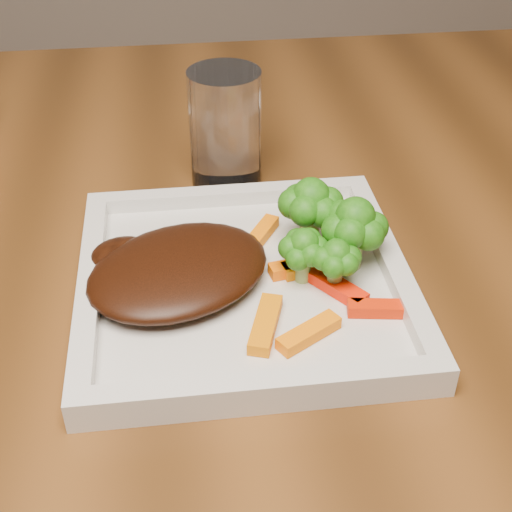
{
  "coord_description": "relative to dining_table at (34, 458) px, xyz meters",
  "views": [
    {
      "loc": [
        0.23,
        -0.51,
        1.13
      ],
      "look_at": [
        0.29,
        -0.04,
        0.79
      ],
      "focal_mm": 50.0,
      "sensor_mm": 36.0,
      "label": 1
    }
  ],
  "objects": [
    {
      "name": "broccoli_0",
      "position": [
        0.32,
        -0.11,
        0.42
      ],
      "size": [
        0.08,
        0.08,
        0.07
      ],
      "primitive_type": null,
      "rotation": [
        0.0,
        0.0,
        0.32
      ],
      "color": "#167112",
      "rests_on": "plate"
    },
    {
      "name": "plate",
      "position": [
        0.26,
        -0.15,
        0.38
      ],
      "size": [
        0.27,
        0.27,
        0.01
      ],
      "primitive_type": "cube",
      "color": "silver",
      "rests_on": "dining_table"
    },
    {
      "name": "carrot_0",
      "position": [
        0.3,
        -0.23,
        0.39
      ],
      "size": [
        0.05,
        0.04,
        0.01
      ],
      "primitive_type": "cube",
      "rotation": [
        0.0,
        0.0,
        0.55
      ],
      "color": "orange",
      "rests_on": "plate"
    },
    {
      "name": "carrot_1",
      "position": [
        0.36,
        -0.21,
        0.39
      ],
      "size": [
        0.05,
        0.02,
        0.01
      ],
      "primitive_type": "cube",
      "rotation": [
        0.0,
        0.0,
        -0.15
      ],
      "color": "red",
      "rests_on": "plate"
    },
    {
      "name": "carrot_2",
      "position": [
        0.27,
        -0.21,
        0.39
      ],
      "size": [
        0.03,
        0.06,
        0.01
      ],
      "primitive_type": "cube",
      "rotation": [
        0.0,
        0.0,
        1.25
      ],
      "color": "orange",
      "rests_on": "plate"
    },
    {
      "name": "carrot_3",
      "position": [
        0.36,
        -0.11,
        0.39
      ],
      "size": [
        0.06,
        0.03,
        0.01
      ],
      "primitive_type": "cube",
      "rotation": [
        0.0,
        0.0,
        0.29
      ],
      "color": "red",
      "rests_on": "plate"
    },
    {
      "name": "drinking_glass",
      "position": [
        0.26,
        0.03,
        0.44
      ],
      "size": [
        0.08,
        0.08,
        0.12
      ],
      "primitive_type": "cylinder",
      "rotation": [
        0.0,
        0.0,
        -0.06
      ],
      "color": "silver",
      "rests_on": "dining_table"
    },
    {
      "name": "carrot_4",
      "position": [
        0.28,
        -0.09,
        0.39
      ],
      "size": [
        0.04,
        0.05,
        0.01
      ],
      "primitive_type": "cube",
      "rotation": [
        0.0,
        0.0,
        1.02
      ],
      "color": "orange",
      "rests_on": "plate"
    },
    {
      "name": "steak",
      "position": [
        0.21,
        -0.15,
        0.4
      ],
      "size": [
        0.19,
        0.18,
        0.03
      ],
      "primitive_type": "ellipsoid",
      "rotation": [
        0.0,
        0.0,
        0.5
      ],
      "color": "black",
      "rests_on": "plate"
    },
    {
      "name": "dining_table",
      "position": [
        0.0,
        0.0,
        0.0
      ],
      "size": [
        1.6,
        0.9,
        0.75
      ],
      "primitive_type": null,
      "color": "brown",
      "rests_on": "floor"
    },
    {
      "name": "carrot_6",
      "position": [
        0.32,
        -0.15,
        0.39
      ],
      "size": [
        0.06,
        0.03,
        0.01
      ],
      "primitive_type": "cube",
      "rotation": [
        0.0,
        0.0,
        0.25
      ],
      "color": "orange",
      "rests_on": "plate"
    },
    {
      "name": "carrot_7",
      "position": [
        0.31,
        -0.15,
        0.39
      ],
      "size": [
        0.06,
        0.02,
        0.01
      ],
      "primitive_type": "cube",
      "rotation": [
        0.0,
        0.0,
        0.19
      ],
      "color": "#F66304",
      "rests_on": "plate"
    },
    {
      "name": "broccoli_1",
      "position": [
        0.35,
        -0.14,
        0.42
      ],
      "size": [
        0.07,
        0.07,
        0.06
      ],
      "primitive_type": null,
      "rotation": [
        0.0,
        0.0,
        -0.17
      ],
      "color": "#3D7413",
      "rests_on": "plate"
    },
    {
      "name": "broccoli_3",
      "position": [
        0.31,
        -0.16,
        0.42
      ],
      "size": [
        0.06,
        0.06,
        0.06
      ],
      "primitive_type": null,
      "rotation": [
        0.0,
        0.0,
        -0.43
      ],
      "color": "#126110",
      "rests_on": "plate"
    },
    {
      "name": "carrot_5",
      "position": [
        0.33,
        -0.18,
        0.39
      ],
      "size": [
        0.05,
        0.06,
        0.01
      ],
      "primitive_type": "cube",
      "rotation": [
        0.0,
        0.0,
        -0.93
      ],
      "color": "#F81E04",
      "rests_on": "plate"
    },
    {
      "name": "broccoli_2",
      "position": [
        0.33,
        -0.17,
        0.42
      ],
      "size": [
        0.05,
        0.05,
        0.06
      ],
      "primitive_type": null,
      "rotation": [
        0.0,
        0.0,
        -0.18
      ],
      "color": "#357213",
      "rests_on": "plate"
    }
  ]
}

